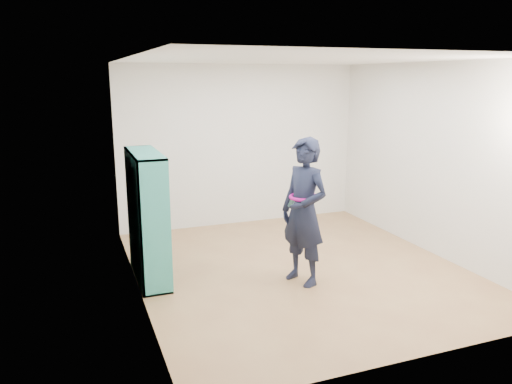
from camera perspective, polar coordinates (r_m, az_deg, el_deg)
name	(u,v)px	position (r m, az deg, el deg)	size (l,w,h in m)	color
floor	(299,269)	(6.48, 4.90, -8.74)	(4.50, 4.50, 0.00)	#926542
ceiling	(303,59)	(6.03, 5.40, 14.88)	(4.50, 4.50, 0.00)	white
wall_left	(134,181)	(5.56, -13.76, 1.24)	(0.02, 4.50, 2.60)	silver
wall_right	(434,160)	(7.21, 19.63, 3.51)	(0.02, 4.50, 2.60)	silver
wall_back	(241,146)	(8.18, -1.75, 5.31)	(4.00, 0.02, 2.60)	silver
wall_front	(422,216)	(4.26, 18.40, -2.62)	(4.00, 0.02, 2.60)	silver
bookshelf	(145,218)	(6.10, -12.55, -2.92)	(0.34, 1.16, 1.55)	teal
person	(304,212)	(5.83, 5.52, -2.25)	(0.62, 0.74, 1.74)	black
smartphone	(292,203)	(5.75, 4.10, -1.27)	(0.06, 0.11, 0.15)	silver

